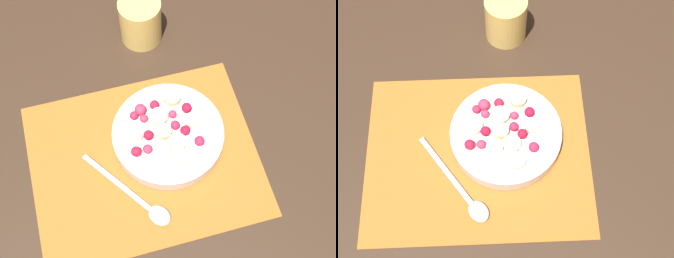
{
  "view_description": "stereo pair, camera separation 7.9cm",
  "coord_description": "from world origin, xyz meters",
  "views": [
    {
      "loc": [
        -0.04,
        -0.31,
        0.75
      ],
      "look_at": [
        0.05,
        0.03,
        0.04
      ],
      "focal_mm": 50.0,
      "sensor_mm": 36.0,
      "label": 1
    },
    {
      "loc": [
        0.04,
        -0.33,
        0.75
      ],
      "look_at": [
        0.05,
        0.03,
        0.04
      ],
      "focal_mm": 50.0,
      "sensor_mm": 36.0,
      "label": 2
    }
  ],
  "objects": [
    {
      "name": "ground_plane",
      "position": [
        0.0,
        0.0,
        0.0
      ],
      "size": [
        3.0,
        3.0,
        0.0
      ],
      "primitive_type": "plane",
      "color": "#382619"
    },
    {
      "name": "fruit_bowl",
      "position": [
        0.05,
        0.03,
        0.03
      ],
      "size": [
        0.19,
        0.19,
        0.05
      ],
      "color": "silver",
      "rests_on": "placemat"
    },
    {
      "name": "placemat",
      "position": [
        0.0,
        0.0,
        0.0
      ],
      "size": [
        0.39,
        0.31,
        0.01
      ],
      "color": "#B26023",
      "rests_on": "ground_plane"
    },
    {
      "name": "drinking_glass",
      "position": [
        0.06,
        0.26,
        0.05
      ],
      "size": [
        0.08,
        0.08,
        0.09
      ],
      "color": "#F4CC66",
      "rests_on": "ground_plane"
    },
    {
      "name": "spoon",
      "position": [
        -0.02,
        -0.08,
        0.01
      ],
      "size": [
        0.13,
        0.16,
        0.01
      ],
      "rotation": [
        0.0,
        0.0,
        5.34
      ],
      "color": "#B2B2B7",
      "rests_on": "placemat"
    }
  ]
}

